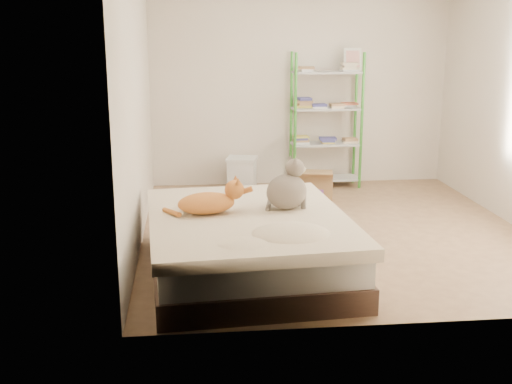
{
  "coord_description": "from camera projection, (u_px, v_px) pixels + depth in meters",
  "views": [
    {
      "loc": [
        -1.42,
        -6.05,
        1.99
      ],
      "look_at": [
        -0.86,
        -0.75,
        0.62
      ],
      "focal_mm": 45.0,
      "sensor_mm": 36.0,
      "label": 1
    }
  ],
  "objects": [
    {
      "name": "room",
      "position": [
        338.0,
        102.0,
        6.14
      ],
      "size": [
        3.81,
        4.21,
        2.61
      ],
      "color": "tan",
      "rests_on": "ground"
    },
    {
      "name": "cardboard_box",
      "position": [
        310.0,
        188.0,
        7.46
      ],
      "size": [
        0.58,
        0.58,
        0.41
      ],
      "rotation": [
        0.0,
        0.0,
        -0.2
      ],
      "color": "#91643F",
      "rests_on": "ground"
    },
    {
      "name": "white_bin",
      "position": [
        242.0,
        174.0,
        8.03
      ],
      "size": [
        0.43,
        0.4,
        0.42
      ],
      "rotation": [
        0.0,
        0.0,
        -0.24
      ],
      "color": "silver",
      "rests_on": "ground"
    },
    {
      "name": "grey_cat",
      "position": [
        287.0,
        184.0,
        5.35
      ],
      "size": [
        0.46,
        0.41,
        0.43
      ],
      "primitive_type": null,
      "rotation": [
        0.0,
        0.0,
        1.88
      ],
      "color": "gray",
      "rests_on": "bed"
    },
    {
      "name": "bed",
      "position": [
        248.0,
        244.0,
        5.29
      ],
      "size": [
        1.73,
        2.1,
        0.51
      ],
      "rotation": [
        0.0,
        0.0,
        0.07
      ],
      "color": "#4C342A",
      "rests_on": "ground"
    },
    {
      "name": "shelf_unit",
      "position": [
        326.0,
        119.0,
        8.09
      ],
      "size": [
        0.88,
        0.36,
        1.74
      ],
      "color": "green",
      "rests_on": "ground"
    },
    {
      "name": "orange_cat",
      "position": [
        206.0,
        200.0,
        5.23
      ],
      "size": [
        0.6,
        0.38,
        0.23
      ],
      "primitive_type": null,
      "rotation": [
        0.0,
        0.0,
        0.15
      ],
      "color": "orange",
      "rests_on": "bed"
    }
  ]
}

